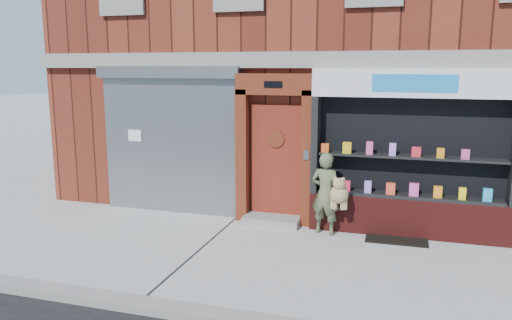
% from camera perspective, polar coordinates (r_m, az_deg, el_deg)
% --- Properties ---
extents(ground, '(80.00, 80.00, 0.00)m').
position_cam_1_polar(ground, '(8.10, 3.88, -11.34)').
color(ground, '#9E9E99').
rests_on(ground, ground).
extents(building, '(12.00, 8.16, 8.00)m').
position_cam_1_polar(building, '(13.46, 10.08, 14.62)').
color(building, '#581E14').
rests_on(building, ground).
extents(shutter_bay, '(3.10, 0.30, 3.04)m').
position_cam_1_polar(shutter_bay, '(10.45, -9.79, 3.29)').
color(shutter_bay, gray).
rests_on(shutter_bay, ground).
extents(red_door_bay, '(1.52, 0.58, 2.90)m').
position_cam_1_polar(red_door_bay, '(9.63, 2.15, 1.24)').
color(red_door_bay, '#561D0E').
rests_on(red_door_bay, ground).
extents(pharmacy_bay, '(3.50, 0.41, 3.00)m').
position_cam_1_polar(pharmacy_bay, '(9.29, 17.13, -0.11)').
color(pharmacy_bay, '#571714').
rests_on(pharmacy_bay, ground).
extents(woman, '(0.74, 0.59, 1.52)m').
position_cam_1_polar(woman, '(9.13, 8.18, -3.80)').
color(woman, '#5A6240').
rests_on(woman, ground).
extents(doormat, '(1.08, 0.76, 0.03)m').
position_cam_1_polar(doormat, '(9.37, 15.77, -8.54)').
color(doormat, black).
rests_on(doormat, ground).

